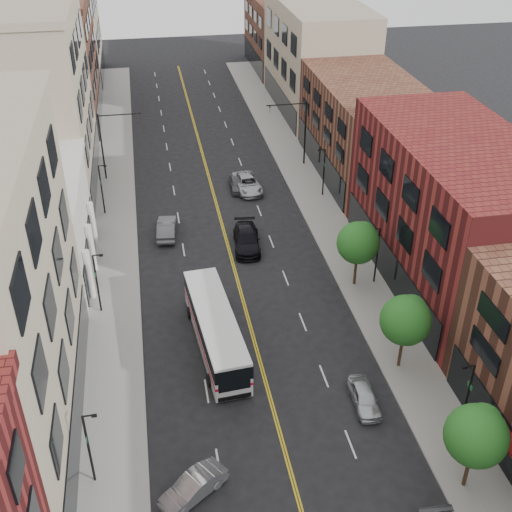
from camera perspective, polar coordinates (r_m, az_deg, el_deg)
sidewalk_left at (r=60.17m, az=-12.40°, el=1.55°), size 4.00×110.00×0.15m
sidewalk_right at (r=62.23m, az=6.25°, el=3.26°), size 4.00×110.00×0.15m
bldg_l_white at (r=55.68m, az=-20.06°, el=2.24°), size 10.00×14.00×8.00m
bldg_l_far_a at (r=69.18m, az=-19.15°, el=12.82°), size 10.00×20.00×18.00m
bldg_l_far_b at (r=88.61m, az=-17.57°, el=16.12°), size 10.00×20.00×15.00m
bldg_l_far_c at (r=105.49m, az=-16.97°, el=20.06°), size 10.00×16.00×20.00m
bldg_r_mid at (r=52.98m, az=17.18°, el=3.71°), size 10.00×22.00×12.00m
bldg_r_far_a at (r=70.84m, az=9.83°, el=11.10°), size 10.00×20.00×10.00m
bldg_r_far_b at (r=89.26m, az=5.46°, el=17.19°), size 10.00×22.00×14.00m
bldg_r_far_c at (r=108.44m, az=2.54°, el=19.19°), size 10.00×18.00×11.00m
tree_r_1 at (r=36.96m, az=19.08°, el=-14.69°), size 3.40×3.40×5.59m
tree_r_2 at (r=43.45m, az=13.23°, el=-5.43°), size 3.40×3.40×5.59m
tree_r_3 at (r=51.08m, az=9.14°, el=1.29°), size 3.40×3.40×5.59m
lamp_l_1 at (r=37.20m, az=-14.62°, el=-15.95°), size 0.81×0.55×5.05m
lamp_l_2 at (r=49.39m, az=-13.94°, el=-2.09°), size 0.81×0.55×5.05m
lamp_l_3 at (r=63.31m, az=-13.54°, el=6.00°), size 0.81×0.55×5.05m
lamp_r_1 at (r=40.75m, az=18.28°, el=-11.51°), size 0.81×0.55×5.05m
lamp_r_2 at (r=52.12m, az=10.68°, el=0.32°), size 0.81×0.55×5.05m
lamp_r_3 at (r=65.45m, az=6.02°, el=7.65°), size 0.81×0.55×5.05m
signal_mast_left at (r=69.93m, az=-13.01°, el=10.14°), size 4.49×0.18×7.20m
signal_mast_right at (r=71.76m, az=3.83°, el=11.47°), size 4.49×0.18×7.20m
city_bus at (r=45.51m, az=-3.62°, el=-6.36°), size 3.48×11.65×2.95m
car_angle_b at (r=37.45m, az=-5.58°, el=-19.75°), size 4.13×3.45×1.33m
car_parked_far at (r=42.40m, az=9.62°, el=-12.28°), size 1.70×3.88×1.30m
car_lane_behind at (r=59.58m, az=-7.95°, el=2.48°), size 2.07×4.79×1.53m
car_lane_a at (r=57.16m, az=-0.85°, el=1.49°), size 2.83×5.78×1.62m
car_lane_b at (r=67.32m, az=-0.78°, el=6.47°), size 2.90×5.59×1.50m
car_lane_c at (r=67.47m, az=-1.68°, el=6.42°), size 1.65×3.87×1.30m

